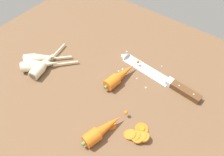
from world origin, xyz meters
TOP-DOWN VIEW (x-y plane):
  - ground_plane at (0.00, 0.00)cm, footprint 120.00×90.00cm
  - chefs_knife at (11.57, 9.72)cm, footprint 34.86×6.04cm
  - whole_carrot at (2.02, 0.13)cm, footprint 6.04×18.09cm
  - whole_carrot_second at (10.11, -20.13)cm, footprint 7.27×17.06cm
  - parsnip_front at (-24.35, -12.67)cm, footprint 6.41×20.48cm
  - parsnip_mid_left at (-28.11, -11.28)cm, footprint 14.22×14.38cm
  - parsnip_mid_right at (-25.29, -13.64)cm, footprint 15.88×17.09cm
  - carrot_slice_stack at (19.09, -15.18)cm, footprint 7.59×4.81cm
  - carrot_slice_stray_near at (18.98, -11.80)cm, footprint 4.12×4.12cm
  - carrot_slice_stray_mid at (10.73, -16.64)cm, footprint 3.03×3.03cm
  - mince_crumbs at (4.28, 7.34)cm, footprint 16.73×13.15cm

SIDE VIEW (x-z plane):
  - ground_plane at x=0.00cm, z-range -4.00..0.00cm
  - carrot_slice_stray_near at x=18.98cm, z-range 0.01..0.71cm
  - carrot_slice_stray_mid at x=10.73cm, z-range 0.01..0.71cm
  - mince_crumbs at x=4.28cm, z-range -0.06..0.79cm
  - chefs_knife at x=11.57cm, z-range -1.44..2.74cm
  - carrot_slice_stack at x=19.09cm, z-range -0.57..2.50cm
  - parsnip_mid_right at x=-25.29cm, z-range -0.02..3.98cm
  - parsnip_front at x=-24.35cm, z-range -0.02..3.98cm
  - parsnip_mid_left at x=-28.11cm, z-range -0.02..3.98cm
  - whole_carrot_second at x=10.11cm, z-range 0.00..4.20cm
  - whole_carrot at x=2.02cm, z-range 0.00..4.20cm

